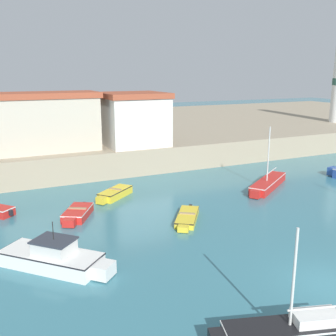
# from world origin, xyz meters

# --- Properties ---
(ground_plane) EXTENTS (200.00, 200.00, 0.00)m
(ground_plane) POSITION_xyz_m (0.00, 0.00, 0.00)
(ground_plane) COLOR teal
(quay_seawall) EXTENTS (120.00, 40.00, 2.39)m
(quay_seawall) POSITION_xyz_m (0.00, 41.07, 1.20)
(quay_seawall) COLOR gray
(quay_seawall) RESTS_ON ground
(motorboat_white_0) EXTENTS (5.05, 5.21, 2.37)m
(motorboat_white_0) POSITION_xyz_m (-10.70, 6.98, 0.53)
(motorboat_white_0) COLOR white
(motorboat_white_0) RESTS_ON ground
(sailboat_black_1) EXTENTS (5.96, 2.76, 4.33)m
(sailboat_black_1) POSITION_xyz_m (-4.04, -2.30, 0.47)
(sailboat_black_1) COLOR black
(sailboat_black_1) RESTS_ON ground
(dinghy_yellow_2) EXTENTS (2.99, 3.69, 0.48)m
(dinghy_yellow_2) POSITION_xyz_m (-1.97, 9.64, 0.23)
(dinghy_yellow_2) COLOR yellow
(dinghy_yellow_2) RESTS_ON ground
(dinghy_red_3) EXTENTS (2.63, 3.47, 0.63)m
(dinghy_red_3) POSITION_xyz_m (-8.17, 13.20, 0.30)
(dinghy_red_3) COLOR red
(dinghy_red_3) RESTS_ON ground
(dinghy_yellow_4) EXTENTS (3.43, 3.04, 0.67)m
(dinghy_yellow_4) POSITION_xyz_m (-4.66, 16.20, 0.32)
(dinghy_yellow_4) COLOR yellow
(dinghy_yellow_4) RESTS_ON ground
(sailboat_red_8) EXTENTS (6.06, 4.52, 5.07)m
(sailboat_red_8) POSITION_xyz_m (7.43, 13.20, 0.39)
(sailboat_red_8) COLOR red
(sailboat_red_8) RESTS_ON ground
(harbor_shed_near_wharf) EXTENTS (5.86, 5.85, 4.97)m
(harbor_shed_near_wharf) POSITION_xyz_m (0.00, 24.13, 4.90)
(harbor_shed_near_wharf) COLOR silver
(harbor_shed_near_wharf) RESTS_ON quay_seawall
(harbor_shed_mid_row) EXTENTS (9.24, 4.46, 5.14)m
(harbor_shed_mid_row) POSITION_xyz_m (-8.00, 24.78, 4.99)
(harbor_shed_mid_row) COLOR #BCB29E
(harbor_shed_mid_row) RESTS_ON quay_seawall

